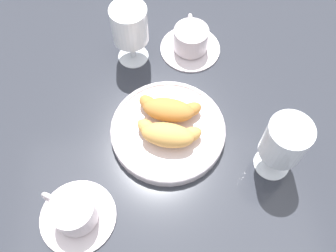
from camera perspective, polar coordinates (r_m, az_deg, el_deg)
ground_plane at (r=0.75m, az=1.02°, el=0.16°), size 2.20×2.20×0.00m
pastry_plate at (r=0.73m, az=0.00°, el=-0.67°), size 0.23×0.23×0.02m
croissant_large at (r=0.69m, az=-0.03°, el=-1.26°), size 0.13×0.08×0.04m
croissant_small at (r=0.72m, az=0.11°, el=2.62°), size 0.13×0.08×0.04m
coffee_cup_near at (r=0.85m, az=3.51°, el=12.96°), size 0.14×0.14×0.06m
coffee_cup_far at (r=0.67m, az=-14.21°, el=-12.84°), size 0.14×0.14×0.06m
juice_glass_left at (r=0.66m, az=17.56°, el=-2.35°), size 0.08×0.08×0.14m
juice_glass_right at (r=0.78m, az=-5.92°, el=14.99°), size 0.08×0.08×0.14m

